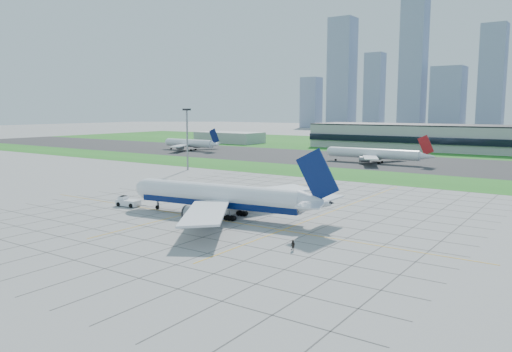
{
  "coord_description": "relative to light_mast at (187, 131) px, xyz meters",
  "views": [
    {
      "loc": [
        71.99,
        -89.77,
        25.47
      ],
      "look_at": [
        -5.91,
        22.84,
        7.0
      ],
      "focal_mm": 35.0,
      "sensor_mm": 36.0,
      "label": 1
    }
  ],
  "objects": [
    {
      "name": "ground",
      "position": [
        70.0,
        -65.0,
        -16.18
      ],
      "size": [
        1400.0,
        1400.0,
        0.0
      ],
      "primitive_type": "plane",
      "color": "gray",
      "rests_on": "ground"
    },
    {
      "name": "grass_median",
      "position": [
        70.0,
        25.0,
        -16.16
      ],
      "size": [
        700.0,
        35.0,
        0.04
      ],
      "primitive_type": "cube",
      "color": "#23661D",
      "rests_on": "ground"
    },
    {
      "name": "asphalt_taxiway",
      "position": [
        70.0,
        80.0,
        -16.15
      ],
      "size": [
        700.0,
        75.0,
        0.04
      ],
      "primitive_type": "cube",
      "color": "#383838",
      "rests_on": "ground"
    },
    {
      "name": "grass_far",
      "position": [
        70.0,
        190.0,
        -16.16
      ],
      "size": [
        700.0,
        145.0,
        0.04
      ],
      "primitive_type": "cube",
      "color": "#23661D",
      "rests_on": "ground"
    },
    {
      "name": "apron_markings",
      "position": [
        70.43,
        -53.91,
        -16.17
      ],
      "size": [
        120.0,
        130.0,
        0.03
      ],
      "color": "#474744",
      "rests_on": "ground"
    },
    {
      "name": "service_block",
      "position": [
        -90.0,
        145.0,
        -12.18
      ],
      "size": [
        50.0,
        25.0,
        8.0
      ],
      "primitive_type": "cube",
      "color": "#B7B7B2",
      "rests_on": "ground"
    },
    {
      "name": "light_mast",
      "position": [
        0.0,
        0.0,
        0.0
      ],
      "size": [
        2.5,
        2.5,
        25.6
      ],
      "color": "gray",
      "rests_on": "ground"
    },
    {
      "name": "airliner",
      "position": [
        68.72,
        -63.54,
        -11.47
      ],
      "size": [
        54.61,
        54.99,
        17.23
      ],
      "rotation": [
        0.0,
        0.0,
        0.13
      ],
      "color": "white",
      "rests_on": "ground"
    },
    {
      "name": "pushback_tug",
      "position": [
        40.46,
        -67.75,
        -15.03
      ],
      "size": [
        9.45,
        3.98,
        2.6
      ],
      "rotation": [
        0.0,
        0.0,
        0.13
      ],
      "color": "white",
      "rests_on": "ground"
    },
    {
      "name": "crew_near",
      "position": [
        48.54,
        -64.38,
        -15.38
      ],
      "size": [
        0.46,
        0.63,
        1.6
      ],
      "primitive_type": "imported",
      "rotation": [
        0.0,
        0.0,
        1.44
      ],
      "color": "black",
      "rests_on": "ground"
    },
    {
      "name": "crew_far",
      "position": [
        97.54,
        -78.75,
        -15.22
      ],
      "size": [
        1.04,
        0.88,
        1.91
      ],
      "primitive_type": "imported",
      "rotation": [
        0.0,
        0.0,
        -0.18
      ],
      "color": "black",
      "rests_on": "ground"
    },
    {
      "name": "distant_jet_0",
      "position": [
        -66.19,
        74.79,
        -11.69
      ],
      "size": [
        41.12,
        42.66,
        14.08
      ],
      "color": "white",
      "rests_on": "ground"
    },
    {
      "name": "distant_jet_1",
      "position": [
        54.5,
        70.17,
        -11.69
      ],
      "size": [
        49.82,
        42.66,
        14.08
      ],
      "color": "white",
      "rests_on": "ground"
    }
  ]
}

